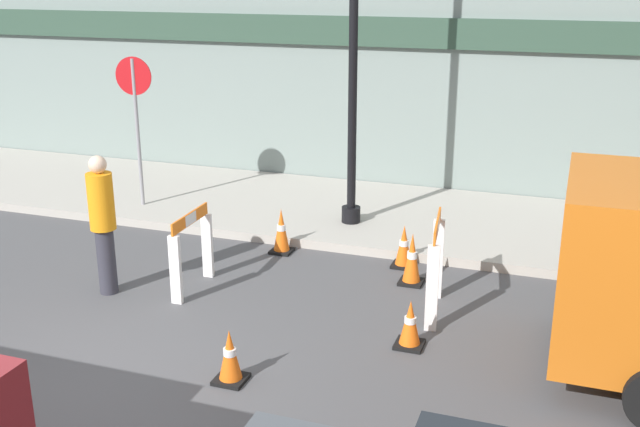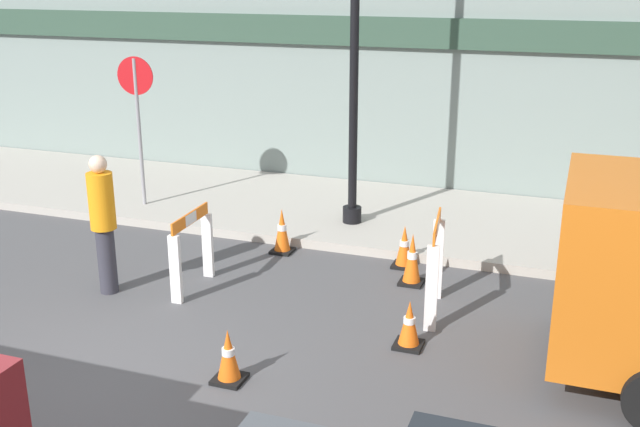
% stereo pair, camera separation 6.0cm
% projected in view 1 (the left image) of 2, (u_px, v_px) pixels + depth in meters
% --- Properties ---
extents(ground_plane, '(60.00, 60.00, 0.00)m').
position_uv_depth(ground_plane, '(56.00, 401.00, 6.93)').
color(ground_plane, '#4C4C4F').
extents(sidewalk_slab, '(18.00, 3.31, 0.13)m').
position_uv_depth(sidewalk_slab, '(295.00, 206.00, 12.43)').
color(sidewalk_slab, '#ADA89E').
rests_on(sidewalk_slab, ground_plane).
extents(storefront_facade, '(18.00, 0.22, 5.50)m').
position_uv_depth(storefront_facade, '(329.00, 33.00, 13.15)').
color(storefront_facade, gray).
rests_on(storefront_facade, ground_plane).
extents(stop_sign, '(0.60, 0.09, 2.40)m').
position_uv_depth(stop_sign, '(136.00, 108.00, 11.81)').
color(stop_sign, gray).
rests_on(stop_sign, sidewalk_slab).
extents(barricade_0, '(0.16, 0.92, 1.00)m').
position_uv_depth(barricade_0, '(192.00, 248.00, 9.19)').
color(barricade_0, white).
rests_on(barricade_0, ground_plane).
extents(barricade_1, '(0.25, 0.96, 1.15)m').
position_uv_depth(barricade_1, '(435.00, 263.00, 8.52)').
color(barricade_1, white).
rests_on(barricade_1, ground_plane).
extents(traffic_cone_0, '(0.30, 0.30, 0.64)m').
position_uv_depth(traffic_cone_0, '(281.00, 232.00, 10.49)').
color(traffic_cone_0, black).
rests_on(traffic_cone_0, ground_plane).
extents(traffic_cone_1, '(0.30, 0.30, 0.58)m').
position_uv_depth(traffic_cone_1, '(404.00, 247.00, 9.99)').
color(traffic_cone_1, black).
rests_on(traffic_cone_1, ground_plane).
extents(traffic_cone_2, '(0.30, 0.30, 0.67)m').
position_uv_depth(traffic_cone_2, '(412.00, 260.00, 9.43)').
color(traffic_cone_2, black).
rests_on(traffic_cone_2, ground_plane).
extents(traffic_cone_3, '(0.30, 0.30, 0.53)m').
position_uv_depth(traffic_cone_3, '(410.00, 325.00, 7.86)').
color(traffic_cone_3, black).
rests_on(traffic_cone_3, ground_plane).
extents(traffic_cone_4, '(0.30, 0.30, 0.55)m').
position_uv_depth(traffic_cone_4, '(230.00, 357.00, 7.18)').
color(traffic_cone_4, black).
rests_on(traffic_cone_4, ground_plane).
extents(person_worker, '(0.36, 0.36, 1.74)m').
position_uv_depth(person_worker, '(103.00, 220.00, 8.98)').
color(person_worker, '#33333D').
rests_on(person_worker, ground_plane).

